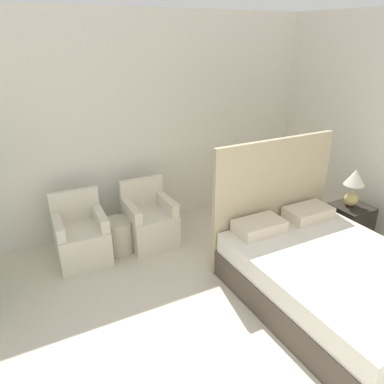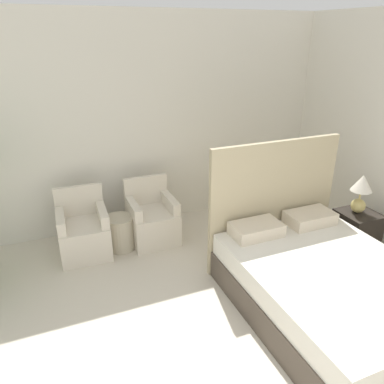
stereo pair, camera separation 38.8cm
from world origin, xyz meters
The scene contains 7 objects.
wall_back centered at (0.00, 4.07, 1.45)m, with size 10.00×0.06×2.90m.
bed centered at (1.37, 1.45, 0.32)m, with size 1.65×2.17×1.52m.
armchair_near_window_left centered at (-0.71, 3.44, 0.28)m, with size 0.62×0.64×0.83m.
armchair_near_window_right centered at (0.19, 3.44, 0.28)m, with size 0.60×0.61×0.83m.
nightstand centered at (2.47, 2.15, 0.28)m, with size 0.44×0.45×0.56m.
table_lamp centered at (2.45, 2.18, 0.86)m, with size 0.25×0.25×0.49m.
side_table centered at (-0.26, 3.40, 0.22)m, with size 0.38×0.38×0.44m.
Camera 2 is at (-1.02, -0.88, 2.62)m, focal length 35.00 mm.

